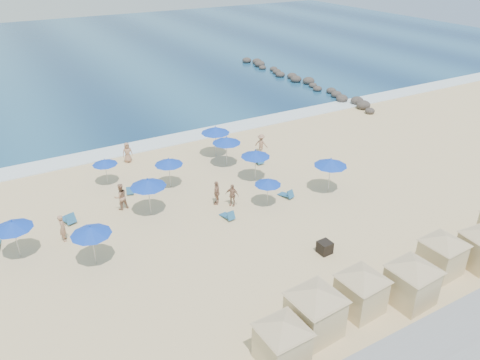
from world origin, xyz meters
name	(u,v)px	position (x,y,z in m)	size (l,w,h in m)	color
ground	(227,232)	(0.00, 0.00, 0.00)	(160.00, 160.00, 0.00)	#DBBD8A
ocean	(55,58)	(0.00, 55.00, 0.03)	(160.00, 80.00, 0.06)	navy
surf_line	(143,146)	(0.00, 15.50, 0.04)	(160.00, 2.50, 0.08)	white
rock_jetty	(300,80)	(24.01, 24.90, 0.36)	(2.56, 26.66, 0.96)	#2E2827
trash_bin	(325,247)	(3.83, -4.71, 0.37)	(0.73, 0.73, 0.73)	black
cabana_0	(282,337)	(-2.79, -9.95, 1.45)	(4.04, 4.04, 2.54)	beige
cabana_1	(315,305)	(-0.56, -9.30, 1.62)	(4.51, 4.51, 2.84)	beige
cabana_2	(362,285)	(2.30, -9.21, 1.49)	(4.13, 4.13, 2.59)	beige
cabana_3	(413,276)	(4.87, -10.00, 1.56)	(4.34, 4.34, 2.72)	beige
cabana_4	(443,249)	(8.10, -9.18, 1.49)	(4.14, 4.14, 2.60)	beige
umbrella_1	(12,225)	(-11.49, 3.66, 2.15)	(2.18, 2.18, 2.48)	#A5A8AD
umbrella_2	(91,231)	(-7.90, 0.85, 2.21)	(2.24, 2.24, 2.54)	#A5A8AD
umbrella_3	(105,162)	(-4.65, 10.04, 1.80)	(1.82, 1.82, 2.07)	#A5A8AD
umbrella_4	(169,162)	(-0.78, 7.30, 2.03)	(2.05, 2.05, 2.34)	#A5A8AD
umbrella_5	(148,183)	(-3.37, 4.39, 2.31)	(2.34, 2.34, 2.67)	#A5A8AD
umbrella_6	(226,140)	(4.49, 8.35, 2.23)	(2.26, 2.26, 2.57)	#A5A8AD
umbrella_7	(268,182)	(3.92, 1.51, 1.78)	(1.81, 1.81, 2.05)	#A5A8AD
umbrella_8	(215,130)	(4.61, 10.46, 2.34)	(2.37, 2.37, 2.69)	#A5A8AD
umbrella_9	(255,154)	(5.18, 5.15, 2.15)	(2.18, 2.18, 2.48)	#A5A8AD
umbrella_10	(331,162)	(8.77, 0.96, 2.31)	(2.34, 2.34, 2.67)	#A5A8AD
beach_chair_1	(68,219)	(-8.30, 6.03, 0.26)	(0.96, 1.50, 0.76)	#265E8C
beach_chair_2	(130,190)	(-3.66, 7.83, 0.22)	(0.80, 1.23, 0.63)	#265E8C
beach_chair_3	(228,216)	(0.78, 1.32, 0.23)	(0.66, 1.24, 0.65)	#265E8C
beach_chair_4	(287,194)	(5.72, 1.72, 0.23)	(0.79, 1.27, 0.65)	#265E8C
beach_chair_5	(258,160)	(6.94, 7.50, 0.24)	(0.60, 1.28, 0.69)	#265E8C
beachgoer_0	(63,228)	(-8.93, 4.12, 0.86)	(0.63, 0.41, 1.73)	#A5765B
beachgoer_1	(121,197)	(-4.82, 5.99, 0.93)	(0.90, 0.70, 1.86)	#A5765B
beachgoer_2	(217,193)	(1.03, 3.39, 0.86)	(1.01, 0.42, 1.73)	#A5765B
beachgoer_3	(261,144)	(8.20, 9.10, 0.85)	(1.10, 0.63, 1.70)	#A5765B
beachgoer_4	(127,152)	(-2.11, 13.00, 0.84)	(0.82, 0.53, 1.68)	#A5765B
beachgoer_5	(232,195)	(1.84, 2.69, 0.80)	(0.94, 0.39, 1.60)	#A5765B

